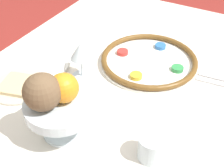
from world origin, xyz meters
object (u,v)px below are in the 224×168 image
Objects in this scene: coconut at (42,92)px; bread_plate at (19,86)px; wine_glass at (81,53)px; napkin_roll at (60,70)px; fruit_stand at (61,109)px; cup_near at (151,148)px; seder_plate at (149,61)px; orange_fruit at (64,88)px.

bread_plate is (-0.12, -0.22, -0.15)m from coconut.
napkin_roll is (0.03, -0.07, -0.08)m from wine_glass.
wine_glass is at bearing -157.63° from fruit_stand.
wine_glass reaches higher than cup_near.
seder_plate is at bearing 130.67° from napkin_roll.
orange_fruit is 0.06m from coconut.
orange_fruit reaches higher than wine_glass.
bread_plate is 1.17× the size of napkin_roll.
orange_fruit is at bearing -83.94° from cup_near.
orange_fruit is at bearing 74.00° from bread_plate.
fruit_stand is 2.73× the size of cup_near.
orange_fruit is (0.23, 0.10, 0.06)m from wine_glass.
coconut is at bearing -31.37° from orange_fruit.
wine_glass is 1.34× the size of coconut.
bread_plate is at bearing -31.14° from napkin_roll.
wine_glass is 0.40m from cup_near.
coconut is at bearing -11.88° from seder_plate.
cup_near reaches higher than bread_plate.
seder_plate is 1.82× the size of fruit_stand.
napkin_roll is at bearing -138.14° from orange_fruit.
orange_fruit is 1.12× the size of cup_near.
cup_near is at bearing 59.67° from wine_glass.
fruit_stand is 1.23× the size of napkin_roll.
bread_plate is 2.60× the size of cup_near.
bread_plate is 0.50m from cup_near.
fruit_stand is 0.07m from orange_fruit.
seder_plate is at bearing 170.38° from fruit_stand.
wine_glass is 0.26m from orange_fruit.
fruit_stand reaches higher than bread_plate.
wine_glass is 1.66× the size of orange_fruit.
seder_plate is 0.32m from napkin_roll.
wine_glass is 0.11m from napkin_roll.
fruit_stand is (0.42, -0.07, 0.07)m from seder_plate.
fruit_stand is 0.28m from napkin_roll.
coconut is (0.05, -0.03, 0.01)m from orange_fruit.
fruit_stand is 0.08m from coconut.
orange_fruit is at bearing 148.63° from coconut.
fruit_stand is 0.27m from bread_plate.
wine_glass reaches higher than bread_plate.
coconut is 0.31m from cup_near.
cup_near is at bearing 105.13° from coconut.
wine_glass is at bearing 136.25° from bread_plate.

